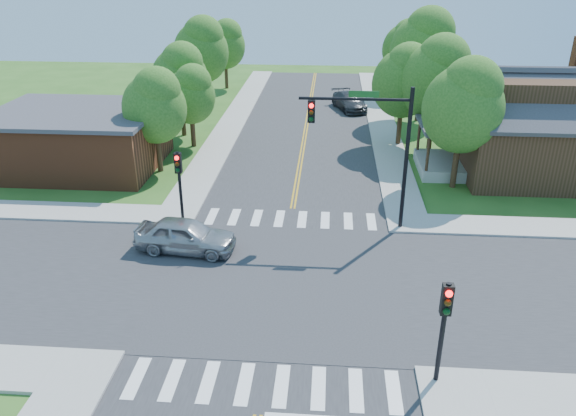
# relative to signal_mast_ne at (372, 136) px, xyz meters

# --- Properties ---
(ground) EXTENTS (100.00, 100.00, 0.00)m
(ground) POSITION_rel_signal_mast_ne_xyz_m (-3.91, -5.59, -4.85)
(ground) COLOR #2C591B
(ground) RESTS_ON ground
(road_ns) EXTENTS (10.00, 90.00, 0.04)m
(road_ns) POSITION_rel_signal_mast_ne_xyz_m (-3.91, -5.59, -4.83)
(road_ns) COLOR #2D2D30
(road_ns) RESTS_ON ground
(road_ew) EXTENTS (90.00, 10.00, 0.04)m
(road_ew) POSITION_rel_signal_mast_ne_xyz_m (-3.91, -5.59, -4.83)
(road_ew) COLOR #2D2D30
(road_ew) RESTS_ON ground
(intersection_patch) EXTENTS (10.20, 10.20, 0.06)m
(intersection_patch) POSITION_rel_signal_mast_ne_xyz_m (-3.91, -5.59, -4.85)
(intersection_patch) COLOR #2D2D30
(intersection_patch) RESTS_ON ground
(sidewalk_ne) EXTENTS (40.00, 40.00, 0.14)m
(sidewalk_ne) POSITION_rel_signal_mast_ne_xyz_m (11.90, 10.23, -4.78)
(sidewalk_ne) COLOR #9E9B93
(sidewalk_ne) RESTS_ON ground
(sidewalk_nw) EXTENTS (40.00, 40.00, 0.14)m
(sidewalk_nw) POSITION_rel_signal_mast_ne_xyz_m (-19.73, 10.23, -4.78)
(sidewalk_nw) COLOR #9E9B93
(sidewalk_nw) RESTS_ON ground
(crosswalk_north) EXTENTS (8.85, 2.00, 0.01)m
(crosswalk_north) POSITION_rel_signal_mast_ne_xyz_m (-3.91, 0.61, -4.80)
(crosswalk_north) COLOR white
(crosswalk_north) RESTS_ON ground
(crosswalk_south) EXTENTS (8.85, 2.00, 0.01)m
(crosswalk_south) POSITION_rel_signal_mast_ne_xyz_m (-3.91, -11.79, -4.80)
(crosswalk_south) COLOR white
(crosswalk_south) RESTS_ON ground
(centerline) EXTENTS (0.30, 90.00, 0.01)m
(centerline) POSITION_rel_signal_mast_ne_xyz_m (-3.91, -5.59, -4.80)
(centerline) COLOR gold
(centerline) RESTS_ON ground
(signal_mast_ne) EXTENTS (5.30, 0.42, 7.20)m
(signal_mast_ne) POSITION_rel_signal_mast_ne_xyz_m (0.00, 0.00, 0.00)
(signal_mast_ne) COLOR black
(signal_mast_ne) RESTS_ON ground
(signal_pole_se) EXTENTS (0.34, 0.42, 3.80)m
(signal_pole_se) POSITION_rel_signal_mast_ne_xyz_m (1.69, -11.21, -2.19)
(signal_pole_se) COLOR black
(signal_pole_se) RESTS_ON ground
(signal_pole_nw) EXTENTS (0.34, 0.42, 3.80)m
(signal_pole_nw) POSITION_rel_signal_mast_ne_xyz_m (-9.51, -0.01, -2.19)
(signal_pole_nw) COLOR black
(signal_pole_nw) RESTS_ON ground
(house_ne) EXTENTS (13.05, 8.80, 7.11)m
(house_ne) POSITION_rel_signal_mast_ne_xyz_m (11.19, 8.65, -1.52)
(house_ne) COLOR #332212
(house_ne) RESTS_ON ground
(building_nw) EXTENTS (10.40, 8.40, 3.73)m
(building_nw) POSITION_rel_signal_mast_ne_xyz_m (-18.11, 7.61, -2.97)
(building_nw) COLOR brown
(building_nw) RESTS_ON ground
(tree_e_a) EXTENTS (4.56, 4.33, 7.75)m
(tree_e_a) POSITION_rel_signal_mast_ne_xyz_m (5.47, 5.80, 0.22)
(tree_e_a) COLOR #382314
(tree_e_a) RESTS_ON ground
(tree_e_b) EXTENTS (4.78, 4.54, 8.12)m
(tree_e_b) POSITION_rel_signal_mast_ne_xyz_m (4.98, 12.11, 0.47)
(tree_e_b) COLOR #382314
(tree_e_b) RESTS_ON ground
(tree_e_c) EXTENTS (5.36, 5.09, 9.10)m
(tree_e_c) POSITION_rel_signal_mast_ne_xyz_m (5.24, 20.28, 1.12)
(tree_e_c) COLOR #382314
(tree_e_c) RESTS_ON ground
(tree_e_d) EXTENTS (4.26, 4.05, 7.25)m
(tree_e_d) POSITION_rel_signal_mast_ne_xyz_m (4.84, 28.93, -0.10)
(tree_e_d) COLOR #382314
(tree_e_d) RESTS_ON ground
(tree_w_a) EXTENTS (3.93, 3.73, 6.67)m
(tree_w_a) POSITION_rel_signal_mast_ne_xyz_m (-12.67, 7.08, -0.48)
(tree_w_a) COLOR #382314
(tree_w_a) RESTS_ON ground
(tree_w_b) EXTENTS (4.14, 3.93, 7.03)m
(tree_w_b) POSITION_rel_signal_mast_ne_xyz_m (-13.04, 14.73, -0.24)
(tree_w_b) COLOR #382314
(tree_w_b) RESTS_ON ground
(tree_w_c) EXTENTS (4.73, 4.49, 8.04)m
(tree_w_c) POSITION_rel_signal_mast_ne_xyz_m (-13.18, 22.70, 0.42)
(tree_w_c) COLOR #382314
(tree_w_c) RESTS_ON ground
(tree_w_d) EXTENTS (4.05, 3.85, 6.89)m
(tree_w_d) POSITION_rel_signal_mast_ne_xyz_m (-12.64, 31.00, -0.34)
(tree_w_d) COLOR #382314
(tree_w_d) RESTS_ON ground
(tree_house) EXTENTS (4.30, 4.09, 7.32)m
(tree_house) POSITION_rel_signal_mast_ne_xyz_m (3.01, 13.55, -0.06)
(tree_house) COLOR #382314
(tree_house) RESTS_ON ground
(tree_bldg) EXTENTS (3.49, 3.31, 5.93)m
(tree_bldg) POSITION_rel_signal_mast_ne_xyz_m (-11.71, 12.20, -0.97)
(tree_bldg) COLOR #382314
(tree_bldg) RESTS_ON ground
(car_silver) EXTENTS (2.88, 5.08, 1.59)m
(car_silver) POSITION_rel_signal_mast_ne_xyz_m (-8.54, -3.15, -4.05)
(car_silver) COLOR #A2A4A8
(car_silver) RESTS_ON ground
(car_dgrey) EXTENTS (5.02, 6.18, 1.44)m
(car_dgrey) POSITION_rel_signal_mast_ne_xyz_m (-0.41, 23.29, -4.13)
(car_dgrey) COLOR #2F3134
(car_dgrey) RESTS_ON ground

